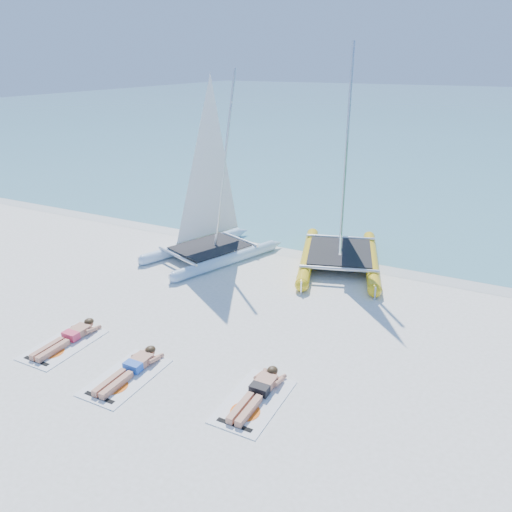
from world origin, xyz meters
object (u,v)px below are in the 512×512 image
(sunbather_b, at_px, (132,368))
(towel_b, at_px, (126,377))
(catamaran_blue, at_px, (211,204))
(sunbather_c, at_px, (259,391))
(sunbather_a, at_px, (70,337))
(catamaran_yellow, at_px, (344,194))
(towel_a, at_px, (64,345))
(towel_c, at_px, (254,401))

(sunbather_b, bearing_deg, towel_b, -90.00)
(catamaran_blue, height_order, sunbather_c, catamaran_blue)
(catamaran_blue, relative_size, sunbather_a, 3.46)
(towel_b, height_order, sunbather_c, sunbather_c)
(catamaran_yellow, relative_size, sunbather_c, 3.90)
(sunbather_a, bearing_deg, sunbather_c, 2.32)
(catamaran_blue, xyz_separation_m, sunbather_a, (-0.14, -5.94, -1.66))
(catamaran_blue, relative_size, towel_a, 3.22)
(sunbather_b, height_order, towel_c, sunbather_b)
(catamaran_blue, relative_size, towel_c, 3.22)
(sunbather_a, height_order, sunbather_c, same)
(towel_a, xyz_separation_m, towel_b, (2.08, -0.32, 0.00))
(towel_a, distance_m, sunbather_c, 4.76)
(catamaran_yellow, distance_m, towel_b, 8.67)
(sunbather_c, bearing_deg, towel_b, -165.31)
(catamaran_yellow, distance_m, sunbather_a, 8.86)
(catamaran_yellow, height_order, sunbather_a, catamaran_yellow)
(towel_a, relative_size, towel_b, 1.00)
(catamaran_yellow, distance_m, towel_a, 9.05)
(towel_b, relative_size, sunbather_c, 1.07)
(catamaran_blue, distance_m, catamaran_yellow, 4.14)
(sunbather_a, relative_size, towel_c, 0.93)
(towel_a, bearing_deg, towel_b, -8.63)
(sunbather_b, relative_size, towel_c, 0.93)
(sunbather_a, distance_m, sunbather_c, 4.75)
(towel_b, bearing_deg, catamaran_yellow, 77.65)
(catamaran_yellow, xyz_separation_m, sunbather_a, (-3.88, -7.71, -2.00))
(sunbather_a, height_order, sunbather_b, same)
(towel_c, bearing_deg, sunbather_a, 180.00)
(catamaran_blue, bearing_deg, sunbather_c, -30.58)
(towel_a, height_order, towel_c, same)
(sunbather_a, bearing_deg, towel_a, -90.00)
(towel_b, xyz_separation_m, sunbather_b, (0.00, 0.19, 0.11))
(towel_a, bearing_deg, sunbather_a, 90.00)
(towel_b, height_order, towel_c, same)
(towel_a, relative_size, sunbather_c, 1.07)
(catamaran_blue, height_order, sunbather_b, catamaran_blue)
(towel_b, relative_size, sunbather_b, 1.07)
(towel_b, bearing_deg, catamaran_blue, 106.69)
(catamaran_yellow, bearing_deg, sunbather_c, -100.60)
(catamaran_blue, bearing_deg, sunbather_a, -70.63)
(catamaran_yellow, distance_m, towel_c, 8.04)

